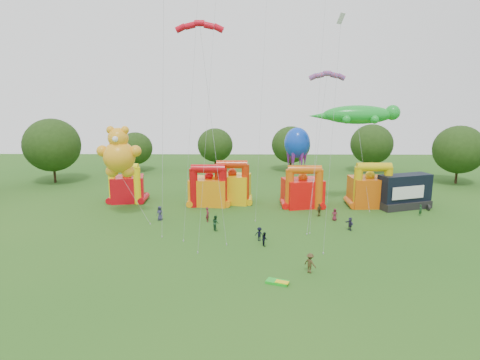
{
  "coord_description": "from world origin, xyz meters",
  "views": [
    {
      "loc": [
        -1.78,
        -35.14,
        17.23
      ],
      "look_at": [
        -2.41,
        18.0,
        5.97
      ],
      "focal_mm": 32.0,
      "sensor_mm": 36.0,
      "label": 1
    }
  ],
  "objects_px": {
    "gecko_kite": "(360,136)",
    "bouncy_castle_2": "(232,186)",
    "stage_trailer": "(404,192)",
    "octopus_kite": "(294,161)",
    "bouncy_castle_0": "(127,187)",
    "spectator_4": "(319,210)",
    "spectator_0": "(160,213)",
    "teddy_bear_kite": "(126,174)"
  },
  "relations": [
    {
      "from": "bouncy_castle_0",
      "to": "bouncy_castle_2",
      "type": "xyz_separation_m",
      "value": [
        16.41,
        -0.41,
        0.21
      ]
    },
    {
      "from": "octopus_kite",
      "to": "spectator_4",
      "type": "height_order",
      "value": "octopus_kite"
    },
    {
      "from": "stage_trailer",
      "to": "octopus_kite",
      "type": "distance_m",
      "value": 16.91
    },
    {
      "from": "teddy_bear_kite",
      "to": "spectator_0",
      "type": "height_order",
      "value": "teddy_bear_kite"
    },
    {
      "from": "gecko_kite",
      "to": "octopus_kite",
      "type": "bearing_deg",
      "value": 177.09
    },
    {
      "from": "spectator_0",
      "to": "gecko_kite",
      "type": "bearing_deg",
      "value": 30.98
    },
    {
      "from": "teddy_bear_kite",
      "to": "spectator_0",
      "type": "relative_size",
      "value": 6.49
    },
    {
      "from": "bouncy_castle_0",
      "to": "spectator_4",
      "type": "bearing_deg",
      "value": -14.64
    },
    {
      "from": "bouncy_castle_2",
      "to": "stage_trailer",
      "type": "bearing_deg",
      "value": -5.75
    },
    {
      "from": "octopus_kite",
      "to": "spectator_4",
      "type": "distance_m",
      "value": 8.9
    },
    {
      "from": "gecko_kite",
      "to": "spectator_0",
      "type": "distance_m",
      "value": 30.78
    },
    {
      "from": "gecko_kite",
      "to": "bouncy_castle_2",
      "type": "bearing_deg",
      "value": 175.11
    },
    {
      "from": "bouncy_castle_2",
      "to": "spectator_4",
      "type": "relative_size",
      "value": 3.8
    },
    {
      "from": "bouncy_castle_0",
      "to": "stage_trailer",
      "type": "relative_size",
      "value": 0.75
    },
    {
      "from": "stage_trailer",
      "to": "teddy_bear_kite",
      "type": "xyz_separation_m",
      "value": [
        -39.41,
        -6.07,
        3.82
      ]
    },
    {
      "from": "teddy_bear_kite",
      "to": "spectator_4",
      "type": "bearing_deg",
      "value": 3.41
    },
    {
      "from": "bouncy_castle_0",
      "to": "teddy_bear_kite",
      "type": "bearing_deg",
      "value": -74.22
    },
    {
      "from": "teddy_bear_kite",
      "to": "spectator_4",
      "type": "xyz_separation_m",
      "value": [
        26.13,
        1.56,
        -5.36
      ]
    },
    {
      "from": "bouncy_castle_0",
      "to": "teddy_bear_kite",
      "type": "relative_size",
      "value": 0.5
    },
    {
      "from": "octopus_kite",
      "to": "spectator_0",
      "type": "bearing_deg",
      "value": -156.71
    },
    {
      "from": "bouncy_castle_0",
      "to": "gecko_kite",
      "type": "distance_m",
      "value": 36.21
    },
    {
      "from": "spectator_0",
      "to": "spectator_4",
      "type": "relative_size",
      "value": 1.08
    },
    {
      "from": "bouncy_castle_0",
      "to": "octopus_kite",
      "type": "distance_m",
      "value": 26.11
    },
    {
      "from": "gecko_kite",
      "to": "teddy_bear_kite",
      "type": "bearing_deg",
      "value": -167.85
    },
    {
      "from": "bouncy_castle_2",
      "to": "gecko_kite",
      "type": "bearing_deg",
      "value": -4.89
    },
    {
      "from": "bouncy_castle_0",
      "to": "spectator_4",
      "type": "distance_m",
      "value": 29.69
    },
    {
      "from": "spectator_0",
      "to": "spectator_4",
      "type": "height_order",
      "value": "spectator_0"
    },
    {
      "from": "stage_trailer",
      "to": "octopus_kite",
      "type": "height_order",
      "value": "octopus_kite"
    },
    {
      "from": "spectator_0",
      "to": "spectator_4",
      "type": "distance_m",
      "value": 21.83
    },
    {
      "from": "bouncy_castle_2",
      "to": "octopus_kite",
      "type": "height_order",
      "value": "octopus_kite"
    },
    {
      "from": "teddy_bear_kite",
      "to": "spectator_4",
      "type": "height_order",
      "value": "teddy_bear_kite"
    },
    {
      "from": "gecko_kite",
      "to": "spectator_4",
      "type": "distance_m",
      "value": 12.85
    },
    {
      "from": "bouncy_castle_2",
      "to": "spectator_0",
      "type": "distance_m",
      "value": 13.28
    },
    {
      "from": "teddy_bear_kite",
      "to": "octopus_kite",
      "type": "height_order",
      "value": "teddy_bear_kite"
    },
    {
      "from": "stage_trailer",
      "to": "spectator_4",
      "type": "relative_size",
      "value": 4.64
    },
    {
      "from": "spectator_4",
      "to": "octopus_kite",
      "type": "bearing_deg",
      "value": -96.84
    },
    {
      "from": "bouncy_castle_0",
      "to": "teddy_bear_kite",
      "type": "xyz_separation_m",
      "value": [
        2.56,
        -9.05,
        3.87
      ]
    },
    {
      "from": "gecko_kite",
      "to": "spectator_0",
      "type": "bearing_deg",
      "value": -165.0
    },
    {
      "from": "stage_trailer",
      "to": "gecko_kite",
      "type": "distance_m",
      "value": 10.56
    },
    {
      "from": "spectator_0",
      "to": "octopus_kite",
      "type": "bearing_deg",
      "value": 39.27
    },
    {
      "from": "bouncy_castle_2",
      "to": "octopus_kite",
      "type": "xyz_separation_m",
      "value": [
        9.28,
        -1.12,
        4.19
      ]
    },
    {
      "from": "gecko_kite",
      "to": "stage_trailer",
      "type": "bearing_deg",
      "value": -8.15
    }
  ]
}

